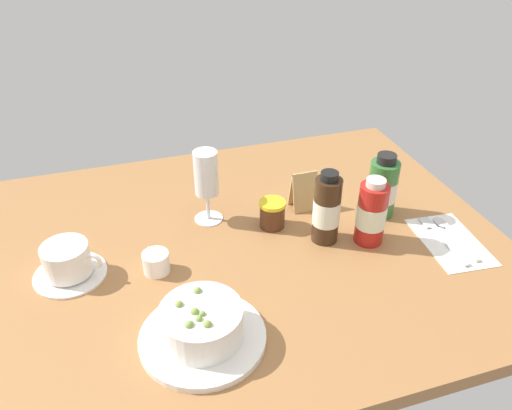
{
  "coord_description": "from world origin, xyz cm",
  "views": [
    {
      "loc": [
        -20.94,
        -80.32,
        64.32
      ],
      "look_at": [
        4.9,
        1.31,
        8.0
      ],
      "focal_mm": 36.0,
      "sensor_mm": 36.0,
      "label": 1
    }
  ],
  "objects_px": {
    "jam_jar": "(272,214)",
    "menu_card": "(304,190)",
    "wine_glass": "(206,177)",
    "sauce_bottle_red": "(371,213)",
    "cutlery_setting": "(449,239)",
    "creamer_jug": "(156,262)",
    "sauce_bottle_brown": "(327,210)",
    "sauce_bottle_green": "(382,188)",
    "coffee_cup": "(68,262)",
    "porridge_bowl": "(202,326)"
  },
  "relations": [
    {
      "from": "coffee_cup",
      "to": "sauce_bottle_green",
      "type": "height_order",
      "value": "sauce_bottle_green"
    },
    {
      "from": "coffee_cup",
      "to": "sauce_bottle_brown",
      "type": "bearing_deg",
      "value": -4.48
    },
    {
      "from": "menu_card",
      "to": "sauce_bottle_red",
      "type": "bearing_deg",
      "value": -62.31
    },
    {
      "from": "wine_glass",
      "to": "sauce_bottle_green",
      "type": "xyz_separation_m",
      "value": [
        0.37,
        -0.09,
        -0.04
      ]
    },
    {
      "from": "cutlery_setting",
      "to": "wine_glass",
      "type": "bearing_deg",
      "value": 153.56
    },
    {
      "from": "porridge_bowl",
      "to": "sauce_bottle_green",
      "type": "xyz_separation_m",
      "value": [
        0.45,
        0.24,
        0.03
      ]
    },
    {
      "from": "coffee_cup",
      "to": "jam_jar",
      "type": "height_order",
      "value": "coffee_cup"
    },
    {
      "from": "cutlery_setting",
      "to": "sauce_bottle_red",
      "type": "bearing_deg",
      "value": 161.75
    },
    {
      "from": "porridge_bowl",
      "to": "creamer_jug",
      "type": "xyz_separation_m",
      "value": [
        -0.05,
        0.2,
        -0.01
      ]
    },
    {
      "from": "creamer_jug",
      "to": "cutlery_setting",
      "type": "bearing_deg",
      "value": -8.44
    },
    {
      "from": "wine_glass",
      "to": "menu_card",
      "type": "xyz_separation_m",
      "value": [
        0.21,
        -0.02,
        -0.06
      ]
    },
    {
      "from": "sauce_bottle_red",
      "to": "porridge_bowl",
      "type": "bearing_deg",
      "value": -157.26
    },
    {
      "from": "cutlery_setting",
      "to": "creamer_jug",
      "type": "xyz_separation_m",
      "value": [
        -0.59,
        0.09,
        0.02
      ]
    },
    {
      "from": "coffee_cup",
      "to": "sauce_bottle_red",
      "type": "height_order",
      "value": "sauce_bottle_red"
    },
    {
      "from": "porridge_bowl",
      "to": "sauce_bottle_green",
      "type": "height_order",
      "value": "sauce_bottle_green"
    },
    {
      "from": "cutlery_setting",
      "to": "jam_jar",
      "type": "bearing_deg",
      "value": 154.16
    },
    {
      "from": "jam_jar",
      "to": "sauce_bottle_brown",
      "type": "distance_m",
      "value": 0.12
    },
    {
      "from": "wine_glass",
      "to": "sauce_bottle_green",
      "type": "distance_m",
      "value": 0.38
    },
    {
      "from": "cutlery_setting",
      "to": "jam_jar",
      "type": "distance_m",
      "value": 0.37
    },
    {
      "from": "wine_glass",
      "to": "sauce_bottle_brown",
      "type": "xyz_separation_m",
      "value": [
        0.21,
        -0.14,
        -0.03
      ]
    },
    {
      "from": "creamer_jug",
      "to": "menu_card",
      "type": "relative_size",
      "value": 0.68
    },
    {
      "from": "porridge_bowl",
      "to": "menu_card",
      "type": "height_order",
      "value": "menu_card"
    },
    {
      "from": "jam_jar",
      "to": "sauce_bottle_green",
      "type": "bearing_deg",
      "value": -5.97
    },
    {
      "from": "cutlery_setting",
      "to": "jam_jar",
      "type": "relative_size",
      "value": 3.19
    },
    {
      "from": "cutlery_setting",
      "to": "coffee_cup",
      "type": "distance_m",
      "value": 0.76
    },
    {
      "from": "cutlery_setting",
      "to": "sauce_bottle_brown",
      "type": "xyz_separation_m",
      "value": [
        -0.24,
        0.08,
        0.07
      ]
    },
    {
      "from": "cutlery_setting",
      "to": "sauce_bottle_green",
      "type": "relative_size",
      "value": 1.33
    },
    {
      "from": "sauce_bottle_brown",
      "to": "menu_card",
      "type": "height_order",
      "value": "sauce_bottle_brown"
    },
    {
      "from": "sauce_bottle_brown",
      "to": "sauce_bottle_green",
      "type": "bearing_deg",
      "value": 18.35
    },
    {
      "from": "creamer_jug",
      "to": "sauce_bottle_green",
      "type": "bearing_deg",
      "value": 5.47
    },
    {
      "from": "wine_glass",
      "to": "sauce_bottle_brown",
      "type": "bearing_deg",
      "value": -33.95
    },
    {
      "from": "wine_glass",
      "to": "jam_jar",
      "type": "height_order",
      "value": "wine_glass"
    },
    {
      "from": "cutlery_setting",
      "to": "jam_jar",
      "type": "xyz_separation_m",
      "value": [
        -0.33,
        0.16,
        0.03
      ]
    },
    {
      "from": "wine_glass",
      "to": "sauce_bottle_red",
      "type": "relative_size",
      "value": 1.13
    },
    {
      "from": "sauce_bottle_green",
      "to": "sauce_bottle_red",
      "type": "distance_m",
      "value": 0.11
    },
    {
      "from": "creamer_jug",
      "to": "sauce_bottle_red",
      "type": "bearing_deg",
      "value": -4.62
    },
    {
      "from": "wine_glass",
      "to": "menu_card",
      "type": "relative_size",
      "value": 1.82
    },
    {
      "from": "sauce_bottle_green",
      "to": "cutlery_setting",
      "type": "bearing_deg",
      "value": -56.51
    },
    {
      "from": "coffee_cup",
      "to": "sauce_bottle_green",
      "type": "relative_size",
      "value": 0.93
    },
    {
      "from": "wine_glass",
      "to": "sauce_bottle_red",
      "type": "height_order",
      "value": "wine_glass"
    },
    {
      "from": "creamer_jug",
      "to": "sauce_bottle_red",
      "type": "distance_m",
      "value": 0.43
    },
    {
      "from": "wine_glass",
      "to": "sauce_bottle_green",
      "type": "height_order",
      "value": "wine_glass"
    },
    {
      "from": "coffee_cup",
      "to": "menu_card",
      "type": "bearing_deg",
      "value": 9.51
    },
    {
      "from": "jam_jar",
      "to": "menu_card",
      "type": "distance_m",
      "value": 0.1
    },
    {
      "from": "wine_glass",
      "to": "sauce_bottle_brown",
      "type": "distance_m",
      "value": 0.26
    },
    {
      "from": "coffee_cup",
      "to": "sauce_bottle_brown",
      "type": "relative_size",
      "value": 0.86
    },
    {
      "from": "jam_jar",
      "to": "wine_glass",
      "type": "bearing_deg",
      "value": 151.99
    },
    {
      "from": "menu_card",
      "to": "sauce_bottle_brown",
      "type": "bearing_deg",
      "value": -91.14
    },
    {
      "from": "porridge_bowl",
      "to": "sauce_bottle_red",
      "type": "relative_size",
      "value": 1.43
    },
    {
      "from": "jam_jar",
      "to": "sauce_bottle_brown",
      "type": "bearing_deg",
      "value": -41.11
    }
  ]
}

